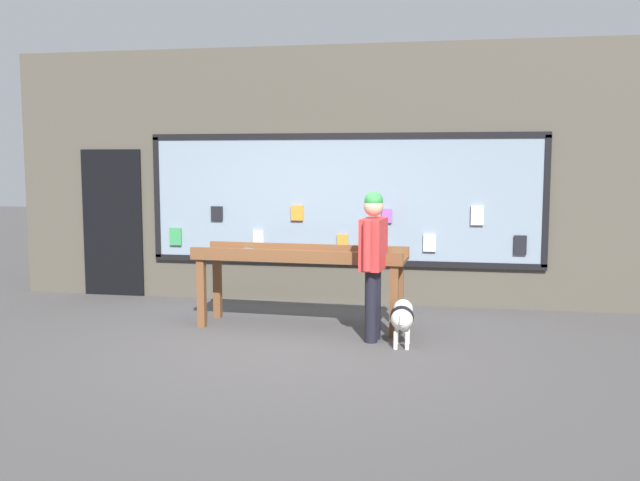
{
  "coord_description": "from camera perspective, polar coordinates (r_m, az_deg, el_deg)",
  "views": [
    {
      "loc": [
        1.75,
        -7.2,
        1.94
      ],
      "look_at": [
        0.27,
        0.61,
        1.05
      ],
      "focal_mm": 40.0,
      "sensor_mm": 36.0,
      "label": 1
    }
  ],
  "objects": [
    {
      "name": "ground_plane",
      "position": [
        7.66,
        -2.88,
        -8.29
      ],
      "size": [
        40.0,
        40.0,
        0.0
      ],
      "primitive_type": "plane",
      "color": "#474444"
    },
    {
      "name": "small_dog",
      "position": [
        7.59,
        6.59,
        -6.08
      ],
      "size": [
        0.26,
        0.62,
        0.45
      ],
      "rotation": [
        0.0,
        0.0,
        1.61
      ],
      "color": "white",
      "rests_on": "ground_plane"
    },
    {
      "name": "person_browsing",
      "position": [
        7.65,
        4.28,
        -1.15
      ],
      "size": [
        0.27,
        0.64,
        1.62
      ],
      "rotation": [
        0.0,
        0.0,
        1.45
      ],
      "color": "black",
      "rests_on": "ground_plane"
    },
    {
      "name": "shopfront_facade",
      "position": [
        9.75,
        0.26,
        5.06
      ],
      "size": [
        8.92,
        0.29,
        3.47
      ],
      "color": "#4C473D",
      "rests_on": "ground_plane"
    },
    {
      "name": "display_table_main",
      "position": [
        8.29,
        -1.6,
        -1.8
      ],
      "size": [
        2.49,
        0.77,
        0.94
      ],
      "color": "brown",
      "rests_on": "ground_plane"
    }
  ]
}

